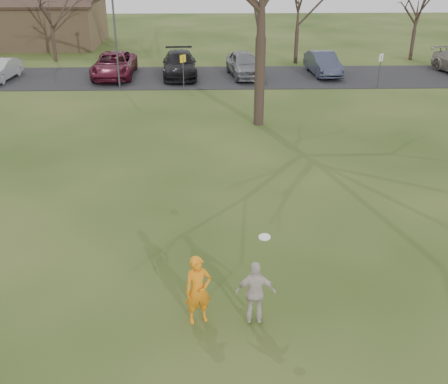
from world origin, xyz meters
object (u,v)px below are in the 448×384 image
(car_3, at_px, (180,64))
(player_defender, at_px, (198,290))
(car_5, at_px, (323,63))
(lamp_post, at_px, (114,21))
(catching_play, at_px, (256,292))
(car_2, at_px, (114,65))
(car_4, at_px, (244,64))
(car_1, at_px, (0,70))

(car_3, bearing_deg, player_defender, -89.79)
(car_5, xyz_separation_m, lamp_post, (-13.24, -3.04, 3.19))
(player_defender, bearing_deg, car_3, 76.94)
(catching_play, bearing_deg, car_3, 96.78)
(car_5, height_order, lamp_post, lamp_post)
(car_3, height_order, car_5, car_3)
(car_2, bearing_deg, lamp_post, -76.55)
(car_4, xyz_separation_m, car_5, (5.34, 0.38, -0.06))
(player_defender, bearing_deg, car_1, 101.49)
(car_1, height_order, catching_play, catching_play)
(car_2, height_order, car_3, car_3)
(car_3, bearing_deg, lamp_post, -145.53)
(player_defender, height_order, car_1, player_defender)
(catching_play, relative_size, lamp_post, 0.35)
(player_defender, bearing_deg, car_4, 67.19)
(car_4, relative_size, lamp_post, 0.75)
(car_5, distance_m, catching_play, 26.51)
(player_defender, xyz_separation_m, car_5, (7.95, 25.54, -0.09))
(car_3, relative_size, catching_play, 2.44)
(car_1, distance_m, car_5, 21.24)
(car_1, relative_size, car_5, 0.89)
(lamp_post, bearing_deg, car_4, 18.59)
(car_4, distance_m, car_5, 5.35)
(player_defender, bearing_deg, catching_play, -22.56)
(car_4, bearing_deg, player_defender, -104.41)
(car_4, height_order, car_5, car_4)
(car_5, distance_m, lamp_post, 13.96)
(player_defender, height_order, car_2, player_defender)
(player_defender, height_order, lamp_post, lamp_post)
(car_2, height_order, car_4, car_4)
(player_defender, relative_size, car_5, 0.39)
(car_2, distance_m, lamp_post, 4.29)
(car_4, distance_m, lamp_post, 8.91)
(car_5, bearing_deg, catching_play, -110.01)
(car_3, distance_m, car_5, 9.65)
(player_defender, distance_m, lamp_post, 23.32)
(car_1, distance_m, car_2, 7.29)
(car_3, relative_size, car_5, 1.20)
(car_3, bearing_deg, car_4, -5.78)
(car_4, xyz_separation_m, lamp_post, (-7.90, -2.66, 3.12))
(car_5, relative_size, catching_play, 2.04)
(car_2, relative_size, car_3, 1.03)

